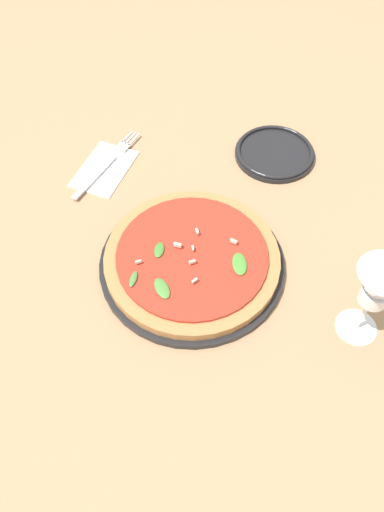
% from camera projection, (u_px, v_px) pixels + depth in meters
% --- Properties ---
extents(ground_plane, '(6.00, 6.00, 0.00)m').
position_uv_depth(ground_plane, '(200.00, 280.00, 0.89)').
color(ground_plane, '#9E7A56').
extents(pizza_arugula_main, '(0.33, 0.33, 0.05)m').
position_uv_depth(pizza_arugula_main, '(192.00, 260.00, 0.89)').
color(pizza_arugula_main, black).
rests_on(pizza_arugula_main, ground_plane).
extents(wine_glass, '(0.08, 0.08, 0.16)m').
position_uv_depth(wine_glass, '(377.00, 290.00, 0.74)').
color(wine_glass, white).
rests_on(wine_glass, ground_plane).
extents(napkin, '(0.16, 0.12, 0.01)m').
position_uv_depth(napkin, '(104.00, 168.00, 1.05)').
color(napkin, white).
rests_on(napkin, ground_plane).
extents(fork, '(0.23, 0.03, 0.00)m').
position_uv_depth(fork, '(106.00, 164.00, 1.05)').
color(fork, silver).
rests_on(fork, ground_plane).
extents(side_plate_white, '(0.17, 0.17, 0.02)m').
position_uv_depth(side_plate_white, '(275.00, 153.00, 1.07)').
color(side_plate_white, black).
rests_on(side_plate_white, ground_plane).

